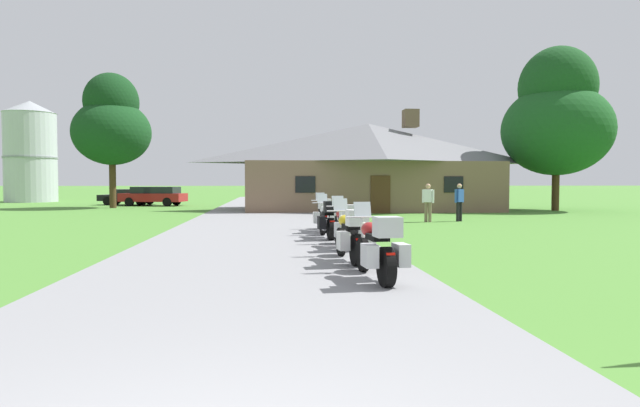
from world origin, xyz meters
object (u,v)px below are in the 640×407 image
at_px(tree_right_of_lodge, 557,117).
at_px(bystander_white_shirt_beside_signpost, 428,201).
at_px(tree_left_far, 112,124).
at_px(parked_red_suv_far_left, 154,195).
at_px(parked_black_sedan_far_left, 129,196).
at_px(bystander_blue_shirt_near_lodge, 459,200).
at_px(motorcycle_yellow_second_in_row, 351,236).
at_px(motorcycle_red_third_in_row, 346,227).
at_px(motorcycle_red_nearest_to_camera, 378,249).
at_px(motorcycle_black_farthest_in_row, 323,215).
at_px(motorcycle_white_fourth_in_row, 328,220).
at_px(metal_silo_distant, 30,151).

bearing_deg(tree_right_of_lodge, bystander_white_shirt_beside_signpost, -141.76).
xyz_separation_m(bystander_white_shirt_beside_signpost, tree_left_far, (-17.40, 14.15, 4.73)).
relative_size(parked_red_suv_far_left, parked_black_sedan_far_left, 1.12).
xyz_separation_m(bystander_blue_shirt_near_lodge, parked_black_sedan_far_left, (-19.14, 18.83, -0.29)).
height_order(motorcycle_yellow_second_in_row, motorcycle_red_third_in_row, same).
bearing_deg(motorcycle_red_nearest_to_camera, bystander_blue_shirt_near_lodge, 59.94).
xyz_separation_m(bystander_white_shirt_beside_signpost, parked_black_sedan_far_left, (-17.66, 19.04, -0.29)).
distance_m(motorcycle_red_third_in_row, tree_right_of_lodge, 23.80).
bearing_deg(motorcycle_yellow_second_in_row, parked_red_suv_far_left, 104.91).
bearing_deg(tree_left_far, parked_black_sedan_far_left, 93.05).
bearing_deg(tree_left_far, parked_red_suv_far_left, 55.95).
bearing_deg(bystander_white_shirt_beside_signpost, motorcycle_black_farthest_in_row, 80.62).
bearing_deg(tree_right_of_lodge, parked_red_suv_far_left, 161.05).
height_order(motorcycle_yellow_second_in_row, bystander_blue_shirt_near_lodge, bystander_blue_shirt_near_lodge).
bearing_deg(bystander_white_shirt_beside_signpost, motorcycle_white_fourth_in_row, 91.15).
xyz_separation_m(motorcycle_yellow_second_in_row, tree_right_of_lodge, (15.66, 19.68, 5.07)).
xyz_separation_m(motorcycle_red_nearest_to_camera, tree_left_far, (-12.40, 27.65, 5.05)).
relative_size(motorcycle_red_third_in_row, motorcycle_white_fourth_in_row, 1.00).
xyz_separation_m(motorcycle_yellow_second_in_row, parked_black_sedan_far_left, (-12.53, 30.43, 0.03)).
distance_m(bystander_white_shirt_beside_signpost, tree_right_of_lodge, 14.22).
height_order(motorcycle_red_third_in_row, parked_red_suv_far_left, parked_red_suv_far_left).
xyz_separation_m(tree_left_far, parked_red_suv_far_left, (2.05, 3.03, -4.88)).
bearing_deg(metal_silo_distant, tree_left_far, -48.86).
height_order(parked_red_suv_far_left, parked_black_sedan_far_left, parked_red_suv_far_left).
relative_size(metal_silo_distant, parked_red_suv_far_left, 1.82).
bearing_deg(motorcycle_red_third_in_row, motorcycle_black_farthest_in_row, 87.06).
xyz_separation_m(metal_silo_distant, parked_black_sedan_far_left, (10.25, -7.14, -3.81)).
bearing_deg(motorcycle_black_farthest_in_row, motorcycle_red_third_in_row, -88.24).
relative_size(bystander_blue_shirt_near_lodge, metal_silo_distant, 0.19).
xyz_separation_m(motorcycle_red_nearest_to_camera, bystander_white_shirt_beside_signpost, (5.00, 13.50, 0.32)).
relative_size(metal_silo_distant, parked_black_sedan_far_left, 2.03).
bearing_deg(parked_black_sedan_far_left, bystander_white_shirt_beside_signpost, -130.99).
height_order(bystander_white_shirt_beside_signpost, parked_black_sedan_far_left, bystander_white_shirt_beside_signpost).
relative_size(motorcycle_yellow_second_in_row, tree_left_far, 0.23).
height_order(motorcycle_red_nearest_to_camera, metal_silo_distant, metal_silo_distant).
height_order(tree_right_of_lodge, parked_red_suv_far_left, tree_right_of_lodge).
bearing_deg(motorcycle_red_nearest_to_camera, motorcycle_black_farthest_in_row, 85.44).
xyz_separation_m(motorcycle_red_third_in_row, parked_red_suv_far_left, (-10.46, 26.28, 0.17)).
relative_size(motorcycle_black_farthest_in_row, parked_black_sedan_far_left, 0.48).
height_order(bystander_white_shirt_beside_signpost, tree_right_of_lodge, tree_right_of_lodge).
distance_m(motorcycle_yellow_second_in_row, metal_silo_distant, 44.11).
bearing_deg(motorcycle_red_third_in_row, motorcycle_white_fourth_in_row, 90.15).
height_order(motorcycle_white_fourth_in_row, parked_red_suv_far_left, parked_red_suv_far_left).
bearing_deg(parked_red_suv_far_left, motorcycle_yellow_second_in_row, -148.33).
xyz_separation_m(motorcycle_yellow_second_in_row, motorcycle_black_farthest_in_row, (0.10, 6.81, 0.00)).
bearing_deg(parked_red_suv_far_left, motorcycle_red_third_in_row, -146.33).
height_order(motorcycle_yellow_second_in_row, motorcycle_black_farthest_in_row, same).
relative_size(motorcycle_yellow_second_in_row, motorcycle_black_farthest_in_row, 1.00).
bearing_deg(parked_red_suv_far_left, bystander_blue_shirt_near_lodge, -123.27).
height_order(motorcycle_black_farthest_in_row, tree_left_far, tree_left_far).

